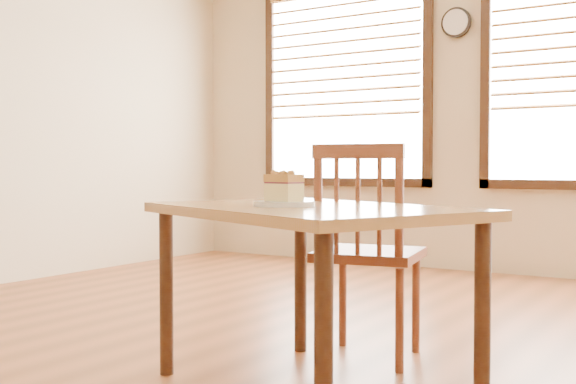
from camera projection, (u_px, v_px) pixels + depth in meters
The scene contains 6 objects.
window_left at pixel (344, 71), 6.83m from camera, with size 1.76×0.10×1.96m.
wall_clock at pixel (456, 22), 6.22m from camera, with size 0.26×0.05×0.26m.
cafe_table_main at pixel (309, 229), 2.85m from camera, with size 1.51×1.29×0.75m.
cafe_chair_main at pixel (367, 251), 3.35m from camera, with size 0.54×0.54×1.02m.
plate at pixel (284, 204), 2.84m from camera, with size 0.24×0.24×0.02m.
cake_slice at pixel (284, 186), 2.84m from camera, with size 0.15×0.12×0.12m.
Camera 1 is at (1.34, -2.11, 0.90)m, focal length 45.00 mm.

